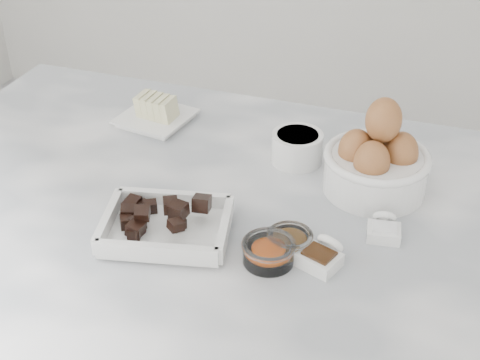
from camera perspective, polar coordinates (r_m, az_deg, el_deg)
name	(u,v)px	position (r m, az deg, el deg)	size (l,w,h in m)	color
marble_slab	(222,218)	(1.08, -1.52, -3.29)	(1.20, 0.80, 0.04)	silver
chocolate_dish	(166,224)	(1.01, -6.33, -3.72)	(0.22, 0.18, 0.05)	white
butter_plate	(154,112)	(1.32, -7.31, 5.74)	(0.15, 0.15, 0.05)	white
sugar_ramekin	(297,146)	(1.18, 4.89, 2.88)	(0.09, 0.09, 0.05)	white
egg_bowl	(377,161)	(1.11, 11.59, 1.57)	(0.18, 0.18, 0.17)	white
honey_bowl	(290,241)	(0.98, 4.26, -5.21)	(0.07, 0.07, 0.03)	white
zest_bowl	(269,251)	(0.96, 2.46, -6.07)	(0.08, 0.08, 0.03)	white
vanilla_spoon	(322,255)	(0.96, 6.99, -6.39)	(0.07, 0.08, 0.04)	white
salt_spoon	(384,229)	(1.03, 12.18, -4.08)	(0.06, 0.07, 0.04)	white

